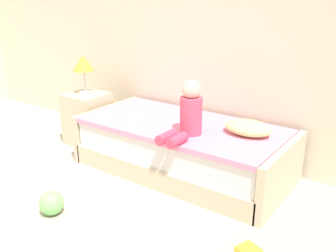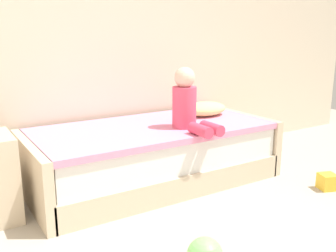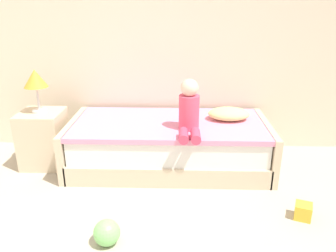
# 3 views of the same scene
# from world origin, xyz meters

# --- Properties ---
(wall_rear) EXTENTS (7.20, 0.10, 2.90)m
(wall_rear) POSITION_xyz_m (0.00, 2.60, 1.45)
(wall_rear) COLOR beige
(wall_rear) RESTS_ON ground
(bed) EXTENTS (2.11, 1.00, 0.50)m
(bed) POSITION_xyz_m (0.36, 2.00, 0.25)
(bed) COLOR beige
(bed) RESTS_ON ground
(nightstand) EXTENTS (0.44, 0.44, 0.60)m
(nightstand) POSITION_xyz_m (-0.99, 1.98, 0.30)
(nightstand) COLOR beige
(nightstand) RESTS_ON ground
(table_lamp) EXTENTS (0.24, 0.24, 0.45)m
(table_lamp) POSITION_xyz_m (-0.99, 1.98, 0.94)
(table_lamp) COLOR silver
(table_lamp) RESTS_ON nightstand
(child_figure) EXTENTS (0.20, 0.51, 0.50)m
(child_figure) POSITION_xyz_m (0.56, 1.77, 0.70)
(child_figure) COLOR #E04C6B
(child_figure) RESTS_ON bed
(pillow) EXTENTS (0.44, 0.30, 0.13)m
(pillow) POSITION_xyz_m (1.00, 2.10, 0.56)
(pillow) COLOR #F2E58C
(pillow) RESTS_ON bed
(toy_ball) EXTENTS (0.20, 0.20, 0.20)m
(toy_ball) POSITION_xyz_m (-0.06, 0.71, 0.10)
(toy_ball) COLOR #7FD872
(toy_ball) RESTS_ON ground
(toy_block) EXTENTS (0.17, 0.17, 0.13)m
(toy_block) POSITION_xyz_m (1.50, 1.07, 0.07)
(toy_block) COLOR yellow
(toy_block) RESTS_ON ground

